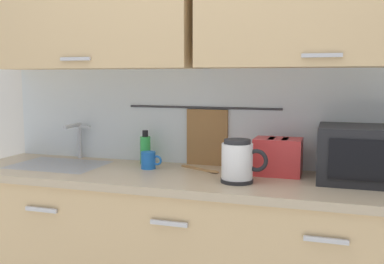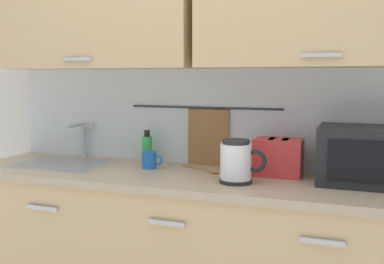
# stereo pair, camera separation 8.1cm
# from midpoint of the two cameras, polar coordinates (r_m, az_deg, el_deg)

# --- Properties ---
(counter_unit) EXTENTS (2.53, 0.64, 0.90)m
(counter_unit) POSITION_cam_midpoint_polar(r_m,az_deg,el_deg) (2.46, 0.50, -15.62)
(counter_unit) COLOR tan
(counter_unit) RESTS_ON ground
(back_wall_assembly) EXTENTS (3.70, 0.41, 2.50)m
(back_wall_assembly) POSITION_cam_midpoint_polar(r_m,az_deg,el_deg) (2.49, 2.57, 9.77)
(back_wall_assembly) COLOR silver
(back_wall_assembly) RESTS_ON ground
(sink_faucet) EXTENTS (0.09, 0.17, 0.22)m
(sink_faucet) POSITION_cam_midpoint_polar(r_m,az_deg,el_deg) (2.85, -13.17, -0.39)
(sink_faucet) COLOR #B2B5BA
(sink_faucet) RESTS_ON counter_unit
(microwave) EXTENTS (0.46, 0.35, 0.27)m
(microwave) POSITION_cam_midpoint_polar(r_m,az_deg,el_deg) (2.28, 22.63, -2.80)
(microwave) COLOR black
(microwave) RESTS_ON counter_unit
(electric_kettle) EXTENTS (0.23, 0.16, 0.21)m
(electric_kettle) POSITION_cam_midpoint_polar(r_m,az_deg,el_deg) (2.14, 6.82, -3.81)
(electric_kettle) COLOR black
(electric_kettle) RESTS_ON counter_unit
(dish_soap_bottle) EXTENTS (0.06, 0.06, 0.20)m
(dish_soap_bottle) POSITION_cam_midpoint_polar(r_m,az_deg,el_deg) (2.61, -4.86, -2.17)
(dish_soap_bottle) COLOR green
(dish_soap_bottle) RESTS_ON counter_unit
(mug_near_sink) EXTENTS (0.12, 0.08, 0.09)m
(mug_near_sink) POSITION_cam_midpoint_polar(r_m,az_deg,el_deg) (2.48, -4.48, -3.58)
(mug_near_sink) COLOR blue
(mug_near_sink) RESTS_ON counter_unit
(toaster) EXTENTS (0.26, 0.17, 0.19)m
(toaster) POSITION_cam_midpoint_polar(r_m,az_deg,el_deg) (2.34, 11.95, -3.14)
(toaster) COLOR red
(toaster) RESTS_ON counter_unit
(wooden_spoon) EXTENTS (0.26, 0.16, 0.01)m
(wooden_spoon) POSITION_cam_midpoint_polar(r_m,az_deg,el_deg) (2.41, 2.59, -4.88)
(wooden_spoon) COLOR #9E7042
(wooden_spoon) RESTS_ON counter_unit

